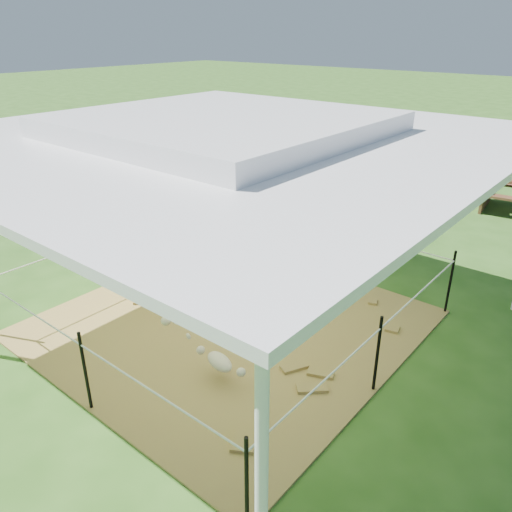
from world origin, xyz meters
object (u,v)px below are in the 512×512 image
Objects in this scene: woman at (176,237)px; foal at (220,359)px; green_bottle at (130,284)px; straw_bale at (175,279)px; pony at (258,276)px.

woman reaches higher than foal.
foal is at bearing -15.00° from green_bottle.
straw_bale is 3.60× the size of green_bottle.
straw_bale is 0.75m from woman.
pony is at bearing 22.45° from straw_bale.
straw_bale is 0.83× the size of pony.
foal is (2.59, -0.70, 0.15)m from green_bottle.
pony is at bearing 89.44° from woman.
green_bottle is 0.23× the size of pony.
pony is 1.09× the size of foal.
woman is 1.14m from green_bottle.
straw_bale reaches higher than green_bottle.
foal reaches higher than straw_bale.
pony is 1.85m from foal.
woman is at bearing 94.99° from pony.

